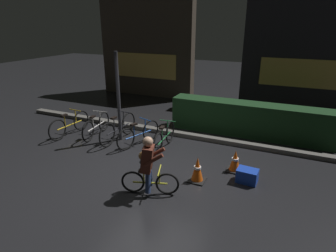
% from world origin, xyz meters
% --- Properties ---
extents(ground_plane, '(40.00, 40.00, 0.00)m').
position_xyz_m(ground_plane, '(0.00, 0.00, 0.00)').
color(ground_plane, black).
extents(sidewalk_curb, '(12.00, 0.24, 0.12)m').
position_xyz_m(sidewalk_curb, '(0.00, 2.20, 0.06)').
color(sidewalk_curb, '#56544F').
rests_on(sidewalk_curb, ground).
extents(hedge_row, '(4.80, 0.70, 1.01)m').
position_xyz_m(hedge_row, '(1.80, 3.10, 0.51)').
color(hedge_row, '#19381C').
rests_on(hedge_row, ground).
extents(storefront_left, '(4.52, 0.54, 4.55)m').
position_xyz_m(storefront_left, '(-3.50, 6.50, 2.26)').
color(storefront_left, '#42382D').
rests_on(storefront_left, ground).
extents(storefront_right, '(5.18, 0.54, 4.97)m').
position_xyz_m(storefront_right, '(3.37, 7.20, 2.47)').
color(storefront_right, '#262328').
rests_on(storefront_right, ground).
extents(street_post, '(0.10, 0.10, 2.56)m').
position_xyz_m(street_post, '(-1.60, 1.20, 1.28)').
color(street_post, '#2D2D33').
rests_on(street_post, ground).
extents(parked_bike_leftmost, '(0.46, 1.61, 0.74)m').
position_xyz_m(parked_bike_leftmost, '(-3.22, 0.88, 0.34)').
color(parked_bike_leftmost, black).
rests_on(parked_bike_leftmost, ground).
extents(parked_bike_left_mid, '(0.46, 1.55, 0.72)m').
position_xyz_m(parked_bike_left_mid, '(-2.43, 1.15, 0.33)').
color(parked_bike_left_mid, black).
rests_on(parked_bike_left_mid, ground).
extents(parked_bike_center_left, '(0.46, 1.75, 0.81)m').
position_xyz_m(parked_bike_center_left, '(-1.64, 1.14, 0.36)').
color(parked_bike_center_left, black).
rests_on(parked_bike_center_left, ground).
extents(parked_bike_center_right, '(0.58, 1.48, 0.72)m').
position_xyz_m(parked_bike_center_right, '(-0.92, 1.08, 0.33)').
color(parked_bike_center_right, black).
rests_on(parked_bike_center_right, ground).
extents(parked_bike_right_mid, '(0.46, 1.63, 0.75)m').
position_xyz_m(parked_bike_right_mid, '(-0.14, 1.11, 0.34)').
color(parked_bike_right_mid, black).
rests_on(parked_bike_right_mid, ground).
extents(traffic_cone_near, '(0.36, 0.36, 0.57)m').
position_xyz_m(traffic_cone_near, '(1.21, -0.10, 0.27)').
color(traffic_cone_near, black).
rests_on(traffic_cone_near, ground).
extents(traffic_cone_far, '(0.36, 0.36, 0.52)m').
position_xyz_m(traffic_cone_far, '(1.87, 0.68, 0.25)').
color(traffic_cone_far, black).
rests_on(traffic_cone_far, ground).
extents(blue_crate, '(0.46, 0.35, 0.30)m').
position_xyz_m(blue_crate, '(2.22, 0.30, 0.15)').
color(blue_crate, '#193DB7').
rests_on(blue_crate, ground).
extents(cyclist, '(1.14, 0.50, 1.25)m').
position_xyz_m(cyclist, '(0.45, -0.93, 0.63)').
color(cyclist, black).
rests_on(cyclist, ground).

